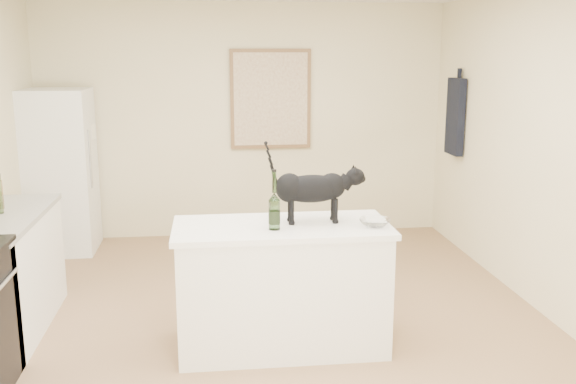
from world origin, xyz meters
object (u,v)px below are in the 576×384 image
Objects in this scene: fridge at (59,171)px; black_cat at (311,192)px; wine_bottle at (274,203)px; glass_bowl at (375,223)px.

fridge is 3.39m from black_cat.
fridge reaches higher than black_cat.
wine_bottle is 1.70× the size of glass_bowl.
wine_bottle is (1.99, -2.66, 0.23)m from fridge.
fridge reaches higher than wine_bottle.
fridge is at bearing 135.15° from glass_bowl.
black_cat is at bearing -47.95° from fridge.
wine_bottle is at bearing -150.96° from black_cat.
glass_bowl is at bearing -44.85° from fridge.
glass_bowl is at bearing -20.97° from black_cat.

